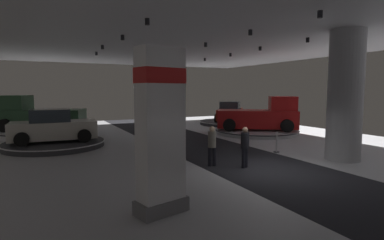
% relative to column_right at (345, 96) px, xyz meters
% --- Properties ---
extents(ground, '(24.00, 44.00, 0.06)m').
position_rel_column_right_xyz_m(ground, '(-3.91, -0.13, -2.77)').
color(ground, silver).
extents(ceiling_with_spotlights, '(24.00, 44.00, 0.39)m').
position_rel_column_right_xyz_m(ceiling_with_spotlights, '(-3.91, -0.13, 2.80)').
color(ceiling_with_spotlights, silver).
extents(column_right, '(1.43, 1.43, 5.50)m').
position_rel_column_right_xyz_m(column_right, '(0.00, 0.00, 0.00)').
color(column_right, '#ADADB2').
rests_on(column_right, ground).
extents(brand_sign_pylon, '(1.38, 0.93, 4.00)m').
position_rel_column_right_xyz_m(brand_sign_pylon, '(-9.06, -1.99, -0.68)').
color(brand_sign_pylon, slate).
rests_on(brand_sign_pylon, ground).
extents(display_platform_far_left, '(5.13, 5.13, 0.30)m').
position_rel_column_right_xyz_m(display_platform_far_left, '(-11.03, 8.75, -2.58)').
color(display_platform_far_left, '#333338').
rests_on(display_platform_far_left, ground).
extents(display_car_far_left, '(4.31, 2.37, 1.71)m').
position_rel_column_right_xyz_m(display_car_far_left, '(-11.06, 8.75, -1.68)').
color(display_car_far_left, silver).
rests_on(display_car_far_left, display_platform_far_left).
extents(display_platform_deep_right, '(5.40, 5.40, 0.29)m').
position_rel_column_right_xyz_m(display_platform_deep_right, '(3.24, 13.74, -2.59)').
color(display_platform_deep_right, '#333338').
rests_on(display_platform_deep_right, ground).
extents(display_car_deep_right, '(4.10, 4.36, 1.71)m').
position_rel_column_right_xyz_m(display_car_deep_right, '(3.22, 13.72, -1.69)').
color(display_car_deep_right, maroon).
rests_on(display_car_deep_right, display_platform_deep_right).
extents(display_platform_deep_left, '(5.68, 5.68, 0.35)m').
position_rel_column_right_xyz_m(display_platform_deep_left, '(-11.56, 13.92, -2.56)').
color(display_platform_deep_left, silver).
rests_on(display_platform_deep_left, ground).
extents(pickup_truck_deep_left, '(5.70, 4.09, 2.30)m').
position_rel_column_right_xyz_m(pickup_truck_deep_left, '(-11.86, 14.04, -1.47)').
color(pickup_truck_deep_left, '#2D5638').
rests_on(pickup_truck_deep_left, display_platform_deep_left).
extents(display_platform_far_right, '(5.68, 5.68, 0.26)m').
position_rel_column_right_xyz_m(display_platform_far_right, '(1.74, 8.15, -2.60)').
color(display_platform_far_right, '#B7B7BC').
rests_on(display_platform_far_right, ground).
extents(pickup_truck_far_right, '(5.57, 4.73, 2.30)m').
position_rel_column_right_xyz_m(pickup_truck_far_right, '(2.01, 7.97, -1.55)').
color(pickup_truck_far_right, red).
rests_on(pickup_truck_far_right, display_platform_far_right).
extents(visitor_walking_near, '(0.32, 0.32, 1.59)m').
position_rel_column_right_xyz_m(visitor_walking_near, '(-4.61, 0.72, -1.84)').
color(visitor_walking_near, black).
rests_on(visitor_walking_near, ground).
extents(visitor_walking_far, '(0.32, 0.32, 1.59)m').
position_rel_column_right_xyz_m(visitor_walking_far, '(-5.62, 1.51, -1.84)').
color(visitor_walking_far, black).
rests_on(visitor_walking_far, ground).
extents(stanchion_a, '(0.28, 0.28, 1.01)m').
position_rel_column_right_xyz_m(stanchion_a, '(-1.48, 2.47, -2.38)').
color(stanchion_a, '#333338').
rests_on(stanchion_a, ground).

